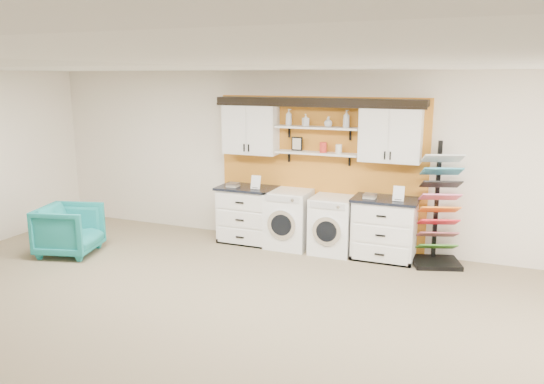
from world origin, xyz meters
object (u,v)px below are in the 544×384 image
at_px(washer, 289,219).
at_px(dryer, 333,225).
at_px(base_cabinet_left, 248,214).
at_px(base_cabinet_right, 384,229).
at_px(sample_rack, 438,227).
at_px(armchair, 69,230).

xyz_separation_m(washer, dryer, (0.73, -0.00, -0.02)).
distance_m(base_cabinet_left, washer, 0.73).
bearing_deg(washer, base_cabinet_right, 0.13).
relative_size(washer, sample_rack, 0.52).
bearing_deg(sample_rack, base_cabinet_left, 162.53).
xyz_separation_m(base_cabinet_left, washer, (0.73, -0.00, -0.00)).
height_order(base_cabinet_left, base_cabinet_right, base_cabinet_right).
bearing_deg(base_cabinet_left, dryer, -0.13).
distance_m(dryer, armchair, 4.09).
relative_size(dryer, sample_rack, 0.49).
xyz_separation_m(base_cabinet_right, sample_rack, (0.76, 0.04, 0.09)).
xyz_separation_m(washer, armchair, (-3.02, -1.62, -0.08)).
distance_m(base_cabinet_right, armchair, 4.83).
relative_size(base_cabinet_left, armchair, 1.13).
height_order(base_cabinet_left, armchair, base_cabinet_left).
bearing_deg(armchair, base_cabinet_left, -69.44).
height_order(dryer, armchair, dryer).
bearing_deg(washer, sample_rack, 1.00).
bearing_deg(sample_rack, dryer, 163.30).
distance_m(washer, sample_rack, 2.29).
xyz_separation_m(base_cabinet_left, sample_rack, (3.02, 0.04, 0.09)).
distance_m(base_cabinet_left, sample_rack, 3.02).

